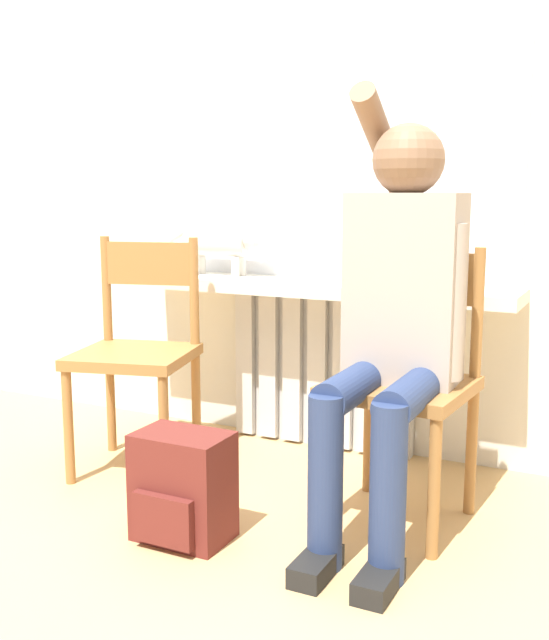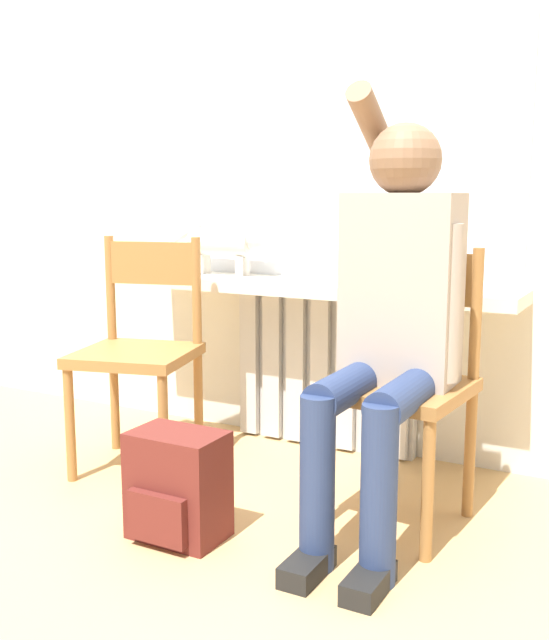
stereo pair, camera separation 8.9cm
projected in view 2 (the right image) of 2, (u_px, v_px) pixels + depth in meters
name	position (u px, v px, depth m)	size (l,w,h in m)	color
ground_plane	(153.00, 562.00, 2.13)	(12.00, 12.00, 0.00)	tan
wall_with_window	(335.00, 114.00, 2.97)	(7.00, 0.06, 2.70)	silver
radiator	(324.00, 369.00, 3.08)	(0.78, 0.08, 0.65)	silver
windowsill	(314.00, 288.00, 2.94)	(1.60, 0.29, 0.05)	silver
window_glass	(331.00, 122.00, 2.95)	(1.54, 0.01, 1.24)	white
chair_left	(140.00, 348.00, 2.84)	(0.50, 0.50, 0.87)	#9E6B38
chair_right	(402.00, 380.00, 2.35)	(0.44, 0.44, 0.87)	#9E6B38
person	(392.00, 308.00, 2.22)	(0.36, 0.95, 1.37)	navy
cat	(230.00, 242.00, 3.12)	(0.51, 0.12, 0.23)	silver
backpack	(177.00, 486.00, 2.27)	(0.28, 0.22, 0.33)	maroon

